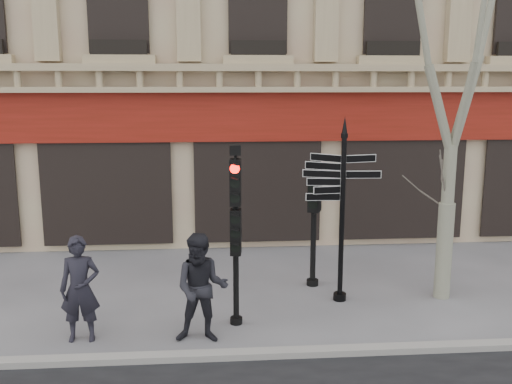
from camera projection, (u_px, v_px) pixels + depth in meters
ground at (278, 322)px, 10.89m from camera, size 80.00×80.00×0.00m
kerb at (288, 353)px, 9.50m from camera, size 80.00×0.25×0.12m
fingerpost at (343, 179)px, 11.47m from camera, size 1.93×1.93×3.84m
traffic_signal_main at (236, 213)px, 10.39m from camera, size 0.40×0.31×3.40m
traffic_signal_secondary at (314, 201)px, 12.46m from camera, size 0.56×0.49×2.77m
plane_tree at (459, 27)px, 11.06m from camera, size 2.97×2.97×7.90m
pedestrian_a at (80, 289)px, 9.95m from camera, size 0.71×0.48×1.90m
pedestrian_b at (202, 288)px, 9.90m from camera, size 1.01×0.82×1.95m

